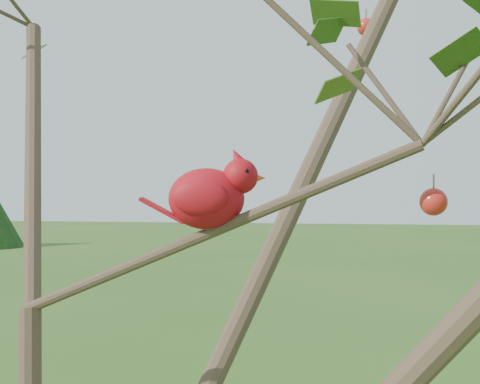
{
  "coord_description": "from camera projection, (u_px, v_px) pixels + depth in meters",
  "views": [
    {
      "loc": [
        0.46,
        -0.89,
        2.14
      ],
      "look_at": [
        0.29,
        0.08,
        2.13
      ],
      "focal_mm": 50.0,
      "sensor_mm": 36.0,
      "label": 1
    }
  ],
  "objects": [
    {
      "name": "crabapple_tree",
      "position": [
        37.0,
        202.0,
        0.92
      ],
      "size": [
        2.35,
        2.05,
        2.95
      ],
      "color": "#463625",
      "rests_on": "ground"
    },
    {
      "name": "cardinal",
      "position": [
        211.0,
        195.0,
        0.99
      ],
      "size": [
        0.19,
        0.1,
        0.13
      ],
      "rotation": [
        0.0,
        0.0,
        0.09
      ],
      "color": "#AF0F17",
      "rests_on": "ground"
    },
    {
      "name": "distant_trees",
      "position": [
        304.0,
        205.0,
        25.2
      ],
      "size": [
        43.06,
        16.2,
        3.44
      ],
      "color": "#463625",
      "rests_on": "ground"
    }
  ]
}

